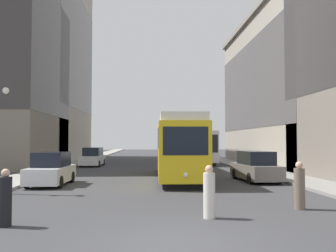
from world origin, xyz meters
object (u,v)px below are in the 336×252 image
at_px(pedestrian_on_sidewalk, 209,193).
at_px(parked_car_left_mid, 93,157).
at_px(streetcar, 178,146).
at_px(transit_bus, 197,146).
at_px(parked_car_right_far, 255,167).
at_px(parked_car_left_near, 51,170).
at_px(pedestrian_crossing_far, 299,187).
at_px(pedestrian_crossing_near, 5,200).

bearing_deg(pedestrian_on_sidewalk, parked_car_left_mid, -114.23).
relative_size(streetcar, transit_bus, 1.07).
relative_size(streetcar, parked_car_right_far, 2.75).
bearing_deg(transit_bus, parked_car_right_far, -87.35).
bearing_deg(transit_bus, parked_car_left_near, -119.06).
bearing_deg(parked_car_right_far, parked_car_left_near, 3.20).
distance_m(parked_car_left_near, pedestrian_crossing_far, 13.29).
bearing_deg(pedestrian_crossing_far, streetcar, 82.36).
relative_size(parked_car_left_mid, pedestrian_on_sidewalk, 2.78).
height_order(transit_bus, parked_car_left_mid, transit_bus).
relative_size(parked_car_left_mid, pedestrian_crossing_near, 2.83).
xyz_separation_m(transit_bus, parked_car_left_near, (-10.86, -20.00, -1.10)).
relative_size(streetcar, pedestrian_crossing_far, 7.80).
bearing_deg(pedestrian_on_sidewalk, pedestrian_crossing_near, -33.07).
bearing_deg(transit_bus, pedestrian_crossing_near, -108.34).
xyz_separation_m(parked_car_right_far, pedestrian_on_sidewalk, (-4.66, -10.48, -0.07)).
bearing_deg(parked_car_right_far, pedestrian_crossing_near, 43.46).
xyz_separation_m(streetcar, pedestrian_crossing_near, (-6.07, -13.43, -1.34)).
bearing_deg(parked_car_left_near, pedestrian_crossing_far, -34.74).
bearing_deg(transit_bus, streetcar, -102.62).
relative_size(transit_bus, pedestrian_crossing_far, 7.28).
xyz_separation_m(pedestrian_crossing_near, pedestrian_crossing_far, (9.47, 2.09, 0.03)).
height_order(streetcar, transit_bus, streetcar).
bearing_deg(parked_car_left_mid, parked_car_left_near, -87.33).
distance_m(streetcar, pedestrian_crossing_far, 11.91).
bearing_deg(pedestrian_crossing_near, streetcar, -99.71).
height_order(parked_car_left_mid, pedestrian_crossing_near, parked_car_left_mid).
distance_m(parked_car_left_mid, pedestrian_crossing_far, 25.80).
bearing_deg(pedestrian_crossing_near, parked_car_right_far, -118.76).
relative_size(parked_car_left_near, pedestrian_crossing_near, 2.66).
bearing_deg(streetcar, parked_car_left_near, -153.07).
relative_size(parked_car_right_far, pedestrian_on_sidewalk, 2.89).
xyz_separation_m(pedestrian_crossing_near, pedestrian_on_sidewalk, (5.99, 0.79, 0.01)).
relative_size(pedestrian_crossing_near, pedestrian_crossing_far, 0.97).
distance_m(streetcar, parked_car_left_mid, 14.22).
height_order(parked_car_left_mid, pedestrian_crossing_far, parked_car_left_mid).
distance_m(parked_car_left_near, parked_car_right_far, 11.98).
bearing_deg(pedestrian_crossing_far, transit_bus, 65.42).
height_order(transit_bus, pedestrian_crossing_near, transit_bus).
relative_size(transit_bus, pedestrian_on_sidewalk, 7.42).
bearing_deg(parked_car_left_near, transit_bus, 62.96).
height_order(parked_car_left_near, parked_car_left_mid, same).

